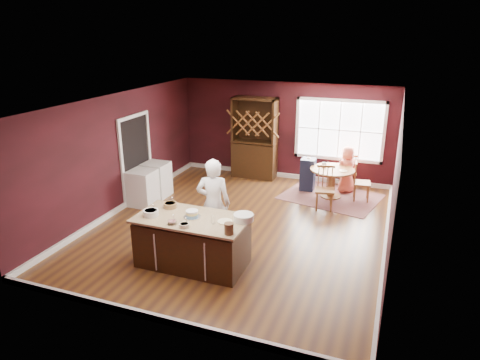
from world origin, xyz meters
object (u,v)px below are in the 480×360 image
kitchen_island (193,242)px  seated_woman (347,169)px  chair_north (348,171)px  dining_table (332,177)px  dryer (157,179)px  chair_south (325,188)px  washer (143,188)px  chair_east (362,181)px  layer_cake (192,214)px  toddler (306,160)px  high_chair (308,174)px  hutch (255,138)px  baker (213,204)px

kitchen_island → seated_woman: size_ratio=1.62×
chair_north → dining_table: bearing=53.6°
dining_table → dryer: dryer is taller
dining_table → chair_south: chair_south is taller
kitchen_island → washer: bearing=138.5°
chair_east → chair_south: 1.16m
kitchen_island → chair_east: 4.94m
dining_table → dryer: (-4.18, -1.45, -0.10)m
layer_cake → toddler: 4.64m
high_chair → layer_cake: bearing=-105.1°
chair_north → toddler: chair_north is taller
chair_north → washer: (-4.48, -2.88, -0.06)m
kitchen_island → layer_cake: size_ratio=6.54×
chair_north → high_chair: (-0.97, -0.49, -0.05)m
hutch → baker: bearing=-81.9°
chair_south → hutch: bearing=133.3°
layer_cake → high_chair: 4.63m
chair_south → dryer: chair_south is taller
dining_table → seated_woman: bearing=60.2°
kitchen_island → washer: size_ratio=2.28×
washer → dryer: size_ratio=0.99×
chair_south → seated_woman: (0.33, 1.35, 0.09)m
kitchen_island → hutch: size_ratio=0.87×
layer_cake → chair_south: size_ratio=0.29×
chair_east → washer: chair_east is taller
chair_east → washer: bearing=106.0°
seated_woman → dryer: bearing=-10.1°
chair_north → high_chair: chair_north is taller
chair_south → washer: size_ratio=1.20×
kitchen_island → chair_north: chair_north is taller
dryer → hutch: bearing=51.3°
seated_woman → chair_south: bearing=42.4°
layer_cake → washer: (-2.37, 2.07, -0.55)m
layer_cake → chair_east: 4.94m
washer → kitchen_island: bearing=-41.5°
washer → high_chair: bearing=34.2°
hutch → chair_east: bearing=-14.8°
baker → seated_woman: 4.44m
dryer → chair_south: bearing=8.5°
kitchen_island → toddler: size_ratio=7.62×
chair_south → chair_north: (0.33, 1.63, -0.03)m
dining_table → chair_north: size_ratio=1.11×
dining_table → baker: size_ratio=0.62×
kitchen_island → baker: baker is taller
toddler → baker: bearing=-104.6°
chair_south → toddler: size_ratio=4.02×
chair_east → hutch: (-3.07, 0.81, 0.64)m
kitchen_island → dryer: kitchen_island is taller
baker → dryer: (-2.45, 1.97, -0.46)m
dining_table → baker: (-1.73, -3.42, 0.36)m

